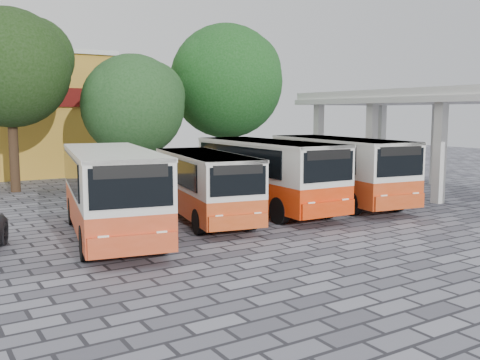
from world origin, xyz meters
TOP-DOWN VIEW (x-y plane):
  - ground at (0.00, 0.00)m, footprint 90.00×90.00m
  - terminal_shelter at (10.50, 4.00)m, footprint 6.80×15.80m
  - bus_far_left at (-7.44, 3.09)m, footprint 4.04×8.68m
  - bus_centre_left at (-3.35, 4.05)m, footprint 3.53×7.65m
  - bus_centre_right at (-0.08, 4.51)m, footprint 2.89×8.48m
  - bus_far_right at (3.78, 4.22)m, footprint 3.70×8.74m
  - tree_left at (-8.32, 16.16)m, footprint 6.52×6.21m
  - tree_middle at (-2.18, 14.60)m, footprint 6.06×5.77m
  - tree_right at (5.01, 16.46)m, footprint 7.81×7.44m

SIDE VIEW (x-z plane):
  - ground at x=0.00m, z-range 0.00..0.00m
  - bus_centre_left at x=-3.35m, z-range 0.21..2.85m
  - bus_far_left at x=-7.44m, z-range 0.24..3.23m
  - bus_centre_right at x=-0.08m, z-range 0.24..3.26m
  - bus_far_right at x=3.78m, z-range 0.24..3.29m
  - tree_middle at x=-2.18m, z-range 1.05..8.54m
  - terminal_shelter at x=10.50m, z-range 2.21..7.61m
  - tree_right at x=5.01m, z-range 1.52..11.52m
  - tree_left at x=-8.32m, z-range 1.92..11.57m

